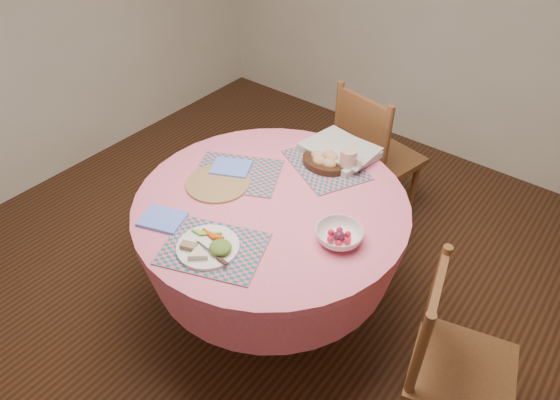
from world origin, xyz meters
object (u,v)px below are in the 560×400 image
at_px(chair_right, 451,361).
at_px(bread_bowl, 325,160).
at_px(latte_mug, 349,161).
at_px(dining_table, 272,232).
at_px(wicker_trivet, 218,183).
at_px(fruit_bowl, 339,236).
at_px(dinner_plate, 208,247).
at_px(chair_back, 373,155).

distance_m(chair_right, bread_bowl, 1.05).
bearing_deg(latte_mug, chair_right, -29.98).
height_order(dining_table, bread_bowl, bread_bowl).
height_order(chair_right, wicker_trivet, chair_right).
distance_m(bread_bowl, fruit_bowl, 0.52).
height_order(chair_right, bread_bowl, chair_right).
relative_size(wicker_trivet, fruit_bowl, 1.45).
bearing_deg(dinner_plate, wicker_trivet, 128.68).
distance_m(chair_back, latte_mug, 0.65).
xyz_separation_m(chair_right, dinner_plate, (-0.94, -0.34, 0.31)).
bearing_deg(dinner_plate, dining_table, 90.13).
distance_m(latte_mug, fruit_bowl, 0.49).
height_order(wicker_trivet, latte_mug, latte_mug).
bearing_deg(dinner_plate, bread_bowl, 87.20).
xyz_separation_m(dinner_plate, bread_bowl, (0.04, 0.77, 0.01)).
relative_size(chair_right, bread_bowl, 3.82).
bearing_deg(wicker_trivet, chair_back, 74.36).
height_order(chair_back, dinner_plate, chair_back).
bearing_deg(chair_right, fruit_bowl, 72.83).
relative_size(dining_table, wicker_trivet, 4.13).
relative_size(chair_right, chair_back, 0.93).
bearing_deg(chair_right, bread_bowl, 50.39).
bearing_deg(bread_bowl, wicker_trivet, -126.29).
distance_m(chair_back, fruit_bowl, 1.08).
height_order(bread_bowl, fruit_bowl, bread_bowl).
height_order(dining_table, fruit_bowl, fruit_bowl).
relative_size(dining_table, chair_right, 1.41).
xyz_separation_m(chair_back, fruit_bowl, (0.37, -0.98, 0.29)).
height_order(chair_back, fruit_bowl, chair_back).
bearing_deg(dining_table, latte_mug, 69.40).
distance_m(chair_back, bread_bowl, 0.65).
bearing_deg(chair_right, dining_table, 72.08).
relative_size(dining_table, fruit_bowl, 5.99).
xyz_separation_m(dining_table, dinner_plate, (0.00, -0.40, 0.22)).
bearing_deg(latte_mug, bread_bowl, -163.54).
bearing_deg(wicker_trivet, dining_table, 11.90).
bearing_deg(dining_table, bread_bowl, 84.03).
bearing_deg(dining_table, dinner_plate, -89.87).
height_order(chair_back, wicker_trivet, chair_back).
distance_m(chair_right, dinner_plate, 1.05).
relative_size(chair_right, latte_mug, 7.52).
xyz_separation_m(dining_table, wicker_trivet, (-0.27, -0.06, 0.20)).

